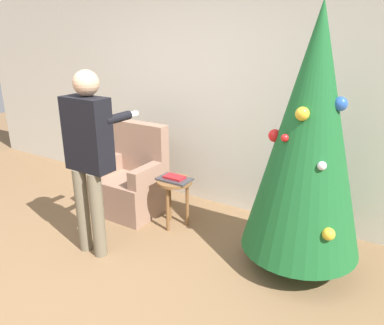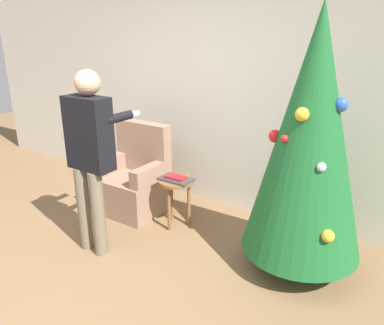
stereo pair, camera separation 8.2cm
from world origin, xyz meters
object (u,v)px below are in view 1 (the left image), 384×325
at_px(person_standing, 89,149).
at_px(side_stool, 175,189).
at_px(armchair, 132,182).
at_px(christmas_tree, 310,135).

xyz_separation_m(person_standing, side_stool, (0.37, 0.77, -0.58)).
bearing_deg(armchair, christmas_tree, -1.78).
distance_m(christmas_tree, armchair, 2.13).
distance_m(christmas_tree, side_stool, 1.53).
xyz_separation_m(armchair, side_stool, (0.63, -0.05, 0.08)).
distance_m(christmas_tree, person_standing, 1.86).
relative_size(christmas_tree, person_standing, 1.31).
relative_size(christmas_tree, armchair, 2.20).
bearing_deg(person_standing, side_stool, 64.64).
distance_m(person_standing, side_stool, 1.03).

